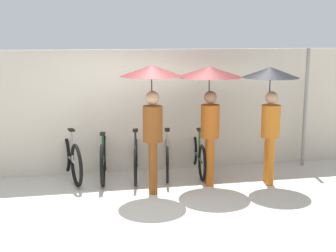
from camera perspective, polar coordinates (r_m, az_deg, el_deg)
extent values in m
plane|color=beige|center=(7.35, -2.33, -9.41)|extent=(30.00, 30.00, 0.00)
cube|color=beige|center=(8.87, -4.37, 1.84)|extent=(11.40, 0.12, 2.31)
torus|color=black|center=(9.08, -12.42, -3.20)|extent=(0.21, 0.74, 0.75)
torus|color=black|center=(8.18, -11.09, -4.73)|extent=(0.21, 0.74, 0.75)
cylinder|color=#A59E93|center=(8.63, -11.79, -3.92)|extent=(0.23, 0.94, 0.04)
cylinder|color=#A59E93|center=(8.41, -11.63, -2.40)|extent=(0.04, 0.04, 0.55)
cube|color=black|center=(8.34, -11.71, -0.47)|extent=(0.13, 0.21, 0.03)
cylinder|color=#A59E93|center=(9.01, -12.51, -1.20)|extent=(0.04, 0.04, 0.65)
cylinder|color=#A59E93|center=(8.95, -12.59, 0.84)|extent=(0.44, 0.12, 0.03)
torus|color=black|center=(9.04, -7.73, -3.11)|extent=(0.14, 0.75, 0.74)
torus|color=black|center=(8.12, -7.99, -4.76)|extent=(0.14, 0.75, 0.74)
cylinder|color=#19662D|center=(8.58, -7.85, -3.89)|extent=(0.14, 0.95, 0.04)
cylinder|color=#19662D|center=(8.36, -7.94, -2.63)|extent=(0.04, 0.04, 0.47)
cube|color=black|center=(8.30, -7.99, -0.95)|extent=(0.11, 0.21, 0.03)
cylinder|color=#19662D|center=(8.96, -7.79, -0.89)|extent=(0.04, 0.04, 0.72)
cylinder|color=#19662D|center=(8.89, -7.85, 1.37)|extent=(0.44, 0.08, 0.03)
torus|color=black|center=(9.16, -3.88, -3.04)|extent=(0.15, 0.68, 0.68)
torus|color=black|center=(8.10, -3.99, -4.93)|extent=(0.15, 0.68, 0.68)
cylinder|color=black|center=(8.63, -3.93, -3.93)|extent=(0.20, 1.09, 0.04)
cylinder|color=black|center=(8.38, -3.98, -2.46)|extent=(0.04, 0.04, 0.55)
cube|color=black|center=(8.31, -4.00, -0.53)|extent=(0.12, 0.21, 0.03)
cylinder|color=black|center=(9.09, -3.90, -1.10)|extent=(0.04, 0.04, 0.64)
cylinder|color=black|center=(9.03, -3.93, 0.88)|extent=(0.44, 0.09, 0.03)
torus|color=black|center=(9.26, -0.15, -2.95)|extent=(0.16, 0.65, 0.66)
torus|color=black|center=(8.23, -0.07, -4.74)|extent=(0.16, 0.65, 0.66)
cylinder|color=#A59E93|center=(8.74, -0.11, -3.79)|extent=(0.24, 1.05, 0.04)
cylinder|color=#A59E93|center=(8.50, -0.10, -2.35)|extent=(0.04, 0.04, 0.54)
cube|color=black|center=(8.43, -0.10, -0.47)|extent=(0.13, 0.21, 0.03)
cylinder|color=#A59E93|center=(9.18, -0.15, -0.85)|extent=(0.04, 0.04, 0.69)
cylinder|color=#A59E93|center=(9.11, -0.15, 1.28)|extent=(0.44, 0.11, 0.03)
torus|color=black|center=(9.36, 3.16, -2.80)|extent=(0.12, 0.66, 0.66)
torus|color=black|center=(8.37, 4.18, -4.49)|extent=(0.12, 0.66, 0.66)
cylinder|color=#19662D|center=(8.87, 3.64, -3.60)|extent=(0.15, 1.03, 0.04)
cylinder|color=#19662D|center=(8.63, 3.84, -2.23)|extent=(0.04, 0.04, 0.52)
cube|color=black|center=(8.57, 3.87, -0.44)|extent=(0.11, 0.21, 0.03)
cylinder|color=#19662D|center=(9.28, 3.19, -0.60)|extent=(0.04, 0.04, 0.73)
cylinder|color=#19662D|center=(9.21, 3.21, 1.63)|extent=(0.44, 0.08, 0.03)
cylinder|color=brown|center=(7.64, -1.79, -5.21)|extent=(0.13, 0.13, 0.86)
cylinder|color=brown|center=(7.81, -1.91, -4.84)|extent=(0.13, 0.13, 0.86)
cylinder|color=brown|center=(7.56, -1.88, 0.25)|extent=(0.32, 0.32, 0.59)
sphere|color=tan|center=(7.49, -1.90, 3.45)|extent=(0.22, 0.22, 0.22)
cylinder|color=#332D28|center=(7.63, -2.00, 3.36)|extent=(0.02, 0.02, 0.72)
cone|color=#591919|center=(7.58, -2.02, 6.75)|extent=(1.03, 1.03, 0.18)
cylinder|color=#B25619|center=(8.08, 5.18, -4.44)|extent=(0.13, 0.13, 0.84)
cylinder|color=#B25619|center=(8.25, 4.95, -4.11)|extent=(0.13, 0.13, 0.84)
cylinder|color=#B25619|center=(8.00, 5.15, 0.58)|extent=(0.32, 0.32, 0.57)
sphere|color=#997051|center=(7.94, 5.21, 3.51)|extent=(0.22, 0.22, 0.22)
cylinder|color=#332D28|center=(8.08, 5.02, 3.46)|extent=(0.02, 0.02, 0.71)
cone|color=#591919|center=(8.03, 5.07, 6.60)|extent=(1.14, 1.14, 0.18)
cylinder|color=#C66B1E|center=(8.28, 12.39, -4.30)|extent=(0.13, 0.13, 0.83)
cylinder|color=#C66B1E|center=(8.44, 12.04, -3.98)|extent=(0.13, 0.13, 0.83)
cylinder|color=#C66B1E|center=(8.21, 12.41, 0.56)|extent=(0.32, 0.32, 0.56)
sphere|color=tan|center=(8.14, 12.53, 3.40)|extent=(0.22, 0.22, 0.22)
cylinder|color=#332D28|center=(8.28, 12.25, 3.36)|extent=(0.02, 0.02, 0.71)
cone|color=black|center=(8.23, 12.38, 6.41)|extent=(0.99, 0.99, 0.18)
cylinder|color=gray|center=(9.55, 16.39, 2.12)|extent=(0.07, 0.07, 2.32)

